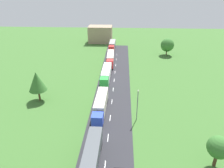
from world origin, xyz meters
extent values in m
cube|color=#2B2B30|center=(0.00, 24.50, 0.03)|extent=(10.00, 140.00, 0.06)
cube|color=white|center=(0.00, 17.69, 0.07)|extent=(0.16, 2.40, 0.01)
cube|color=white|center=(0.00, 24.98, 0.07)|extent=(0.16, 2.40, 0.01)
cube|color=white|center=(0.00, 31.90, 0.07)|extent=(0.16, 2.40, 0.01)
cube|color=white|center=(0.00, 39.47, 0.07)|extent=(0.16, 2.40, 0.01)
cube|color=white|center=(0.00, 46.37, 0.07)|extent=(0.16, 2.40, 0.01)
cube|color=white|center=(0.00, 52.86, 0.07)|extent=(0.16, 2.40, 0.01)
cube|color=white|center=(0.00, 59.39, 0.07)|extent=(0.16, 2.40, 0.01)
cube|color=white|center=(0.00, 66.59, 0.07)|extent=(0.16, 2.40, 0.01)
cube|color=white|center=(0.00, 73.07, 0.07)|extent=(0.16, 2.40, 0.01)
cube|color=white|center=(0.00, 79.71, 0.07)|extent=(0.16, 2.40, 0.01)
cube|color=#4C5156|center=(-2.23, 17.90, 2.24)|extent=(2.56, 11.91, 2.77)
cube|color=black|center=(-2.23, 17.90, 0.66)|extent=(0.95, 11.30, 0.24)
cylinder|color=black|center=(-1.16, 21.47, 0.56)|extent=(0.35, 1.00, 1.00)
cylinder|color=black|center=(-3.26, 21.48, 0.56)|extent=(0.35, 1.00, 1.00)
cylinder|color=black|center=(-1.16, 22.90, 0.56)|extent=(0.35, 1.00, 1.00)
cylinder|color=black|center=(-3.26, 22.91, 0.56)|extent=(0.35, 1.00, 1.00)
cube|color=blue|center=(-2.51, 28.52, 1.88)|extent=(2.49, 2.53, 2.65)
cube|color=black|center=(-2.53, 27.33, 2.36)|extent=(2.10, 0.14, 1.17)
cube|color=beige|center=(-2.39, 35.32, 2.34)|extent=(2.69, 10.47, 2.96)
cube|color=black|center=(-2.39, 35.32, 0.66)|extent=(1.08, 9.92, 0.24)
cylinder|color=black|center=(-1.47, 27.88, 0.56)|extent=(0.37, 1.01, 1.00)
cylinder|color=black|center=(-3.57, 27.91, 0.56)|extent=(0.37, 1.01, 1.00)
cylinder|color=black|center=(-1.28, 38.43, 0.56)|extent=(0.37, 1.01, 1.00)
cylinder|color=black|center=(-3.38, 38.47, 0.56)|extent=(0.37, 1.01, 1.00)
cylinder|color=black|center=(-1.25, 39.68, 0.56)|extent=(0.37, 1.01, 1.00)
cylinder|color=black|center=(-3.35, 39.72, 0.56)|extent=(0.37, 1.01, 1.00)
cube|color=green|center=(-2.64, 46.60, 2.08)|extent=(2.47, 2.64, 3.04)
cube|color=black|center=(-2.65, 45.35, 2.63)|extent=(2.10, 0.13, 1.34)
cube|color=white|center=(-2.55, 53.98, 2.28)|extent=(2.64, 11.49, 2.85)
cube|color=black|center=(-2.55, 53.98, 0.66)|extent=(1.03, 10.90, 0.24)
cylinder|color=black|center=(-1.60, 45.93, 0.56)|extent=(0.36, 1.00, 1.00)
cylinder|color=black|center=(-3.70, 45.96, 0.56)|extent=(0.36, 1.00, 1.00)
cylinder|color=black|center=(-1.46, 57.41, 0.56)|extent=(0.36, 1.00, 1.00)
cylinder|color=black|center=(-3.56, 57.43, 0.56)|extent=(0.36, 1.00, 1.00)
cylinder|color=black|center=(-1.44, 58.78, 0.56)|extent=(0.36, 1.00, 1.00)
cylinder|color=black|center=(-3.54, 58.81, 0.56)|extent=(0.36, 1.00, 1.00)
cube|color=red|center=(-1.99, 62.81, 1.97)|extent=(2.52, 2.76, 2.83)
cube|color=black|center=(-1.96, 61.53, 2.48)|extent=(2.10, 0.16, 1.24)
cube|color=beige|center=(-2.21, 70.13, 2.20)|extent=(2.83, 11.33, 2.68)
cube|color=black|center=(-2.21, 70.13, 0.66)|extent=(1.22, 10.72, 0.24)
cylinder|color=black|center=(-0.92, 62.17, 0.56)|extent=(0.38, 1.01, 1.00)
cylinder|color=black|center=(-3.02, 62.11, 0.56)|extent=(0.38, 1.01, 1.00)
cylinder|color=black|center=(-1.26, 73.54, 0.56)|extent=(0.38, 1.01, 1.00)
cylinder|color=black|center=(-3.36, 73.48, 0.56)|extent=(0.38, 1.01, 1.00)
cylinder|color=black|center=(-1.30, 74.89, 0.56)|extent=(0.38, 1.01, 1.00)
cylinder|color=black|center=(-3.40, 74.83, 0.56)|extent=(0.38, 1.01, 1.00)
cube|color=red|center=(-2.51, 81.44, 1.95)|extent=(2.49, 2.66, 2.78)
cube|color=black|center=(-2.53, 80.20, 2.45)|extent=(2.10, 0.14, 1.22)
cube|color=gray|center=(-2.40, 87.70, 2.32)|extent=(2.66, 9.25, 2.92)
cube|color=black|center=(-2.40, 87.70, 0.66)|extent=(1.05, 8.76, 0.24)
cylinder|color=black|center=(-1.47, 80.77, 0.56)|extent=(0.37, 1.01, 1.00)
cylinder|color=black|center=(-3.57, 80.81, 0.56)|extent=(0.37, 1.01, 1.00)
cylinder|color=black|center=(-1.30, 90.45, 0.56)|extent=(0.37, 1.01, 1.00)
cylinder|color=black|center=(-3.40, 90.48, 0.56)|extent=(0.37, 1.01, 1.00)
cylinder|color=black|center=(-1.28, 91.55, 0.56)|extent=(0.37, 1.01, 1.00)
cylinder|color=black|center=(-3.38, 91.59, 0.56)|extent=(0.37, 1.01, 1.00)
cylinder|color=slate|center=(6.10, 31.75, 3.66)|extent=(0.18, 0.18, 7.32)
sphere|color=silver|center=(6.10, 31.75, 7.44)|extent=(0.36, 0.36, 0.36)
cylinder|color=#513823|center=(-19.32, 39.25, 1.51)|extent=(0.50, 0.50, 3.02)
cone|color=#38702D|center=(-19.32, 39.25, 5.56)|extent=(4.61, 4.61, 5.07)
cylinder|color=#513823|center=(21.46, 80.56, 1.13)|extent=(0.46, 0.46, 2.27)
sphere|color=#38702D|center=(21.46, 80.56, 4.37)|extent=(5.61, 5.61, 5.61)
cylinder|color=#513823|center=(18.74, 18.88, 1.32)|extent=(0.58, 0.58, 2.63)
sphere|color=#38702D|center=(18.74, 18.88, 4.08)|extent=(3.85, 3.85, 3.85)
cube|color=#9E846B|center=(-9.32, 100.63, 4.15)|extent=(11.99, 8.26, 8.30)
camera|label=1|loc=(2.63, -8.63, 28.51)|focal=33.78mm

